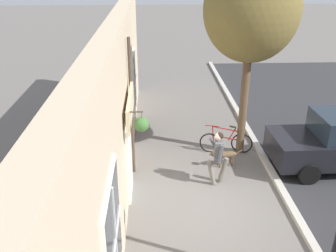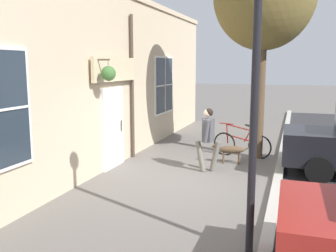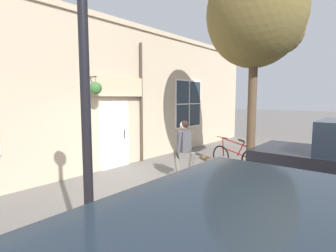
# 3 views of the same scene
# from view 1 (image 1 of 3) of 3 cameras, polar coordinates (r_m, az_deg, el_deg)

# --- Properties ---
(ground_plane) EXTENTS (90.00, 90.00, 0.00)m
(ground_plane) POSITION_cam_1_polar(r_m,az_deg,el_deg) (10.21, 6.67, -11.34)
(ground_plane) COLOR #66605B
(storefront_facade) EXTENTS (0.95, 18.00, 4.65)m
(storefront_facade) POSITION_cam_1_polar(r_m,az_deg,el_deg) (8.98, -7.53, 0.52)
(storefront_facade) COLOR #C6B293
(storefront_facade) RESTS_ON ground_plane
(pedestrian_walking) EXTENTS (0.65, 0.58, 1.61)m
(pedestrian_walking) POSITION_cam_1_polar(r_m,az_deg,el_deg) (10.48, 7.66, -4.21)
(pedestrian_walking) COLOR #6B665B
(pedestrian_walking) RESTS_ON ground_plane
(dog_on_leash) EXTENTS (1.09, 0.34, 0.58)m
(dog_on_leash) POSITION_cam_1_polar(r_m,az_deg,el_deg) (11.65, 8.56, -4.39)
(dog_on_leash) COLOR brown
(dog_on_leash) RESTS_ON ground_plane
(street_tree_by_curb) EXTENTS (2.78, 2.51, 6.11)m
(street_tree_by_curb) POSITION_cam_1_polar(r_m,az_deg,el_deg) (11.42, 12.85, 16.65)
(street_tree_by_curb) COLOR brown
(street_tree_by_curb) RESTS_ON ground_plane
(leaning_bicycle) EXTENTS (1.73, 0.31, 1.00)m
(leaning_bicycle) POSITION_cam_1_polar(r_m,az_deg,el_deg) (12.45, 8.81, -2.41)
(leaning_bicycle) COLOR black
(leaning_bicycle) RESTS_ON ground_plane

